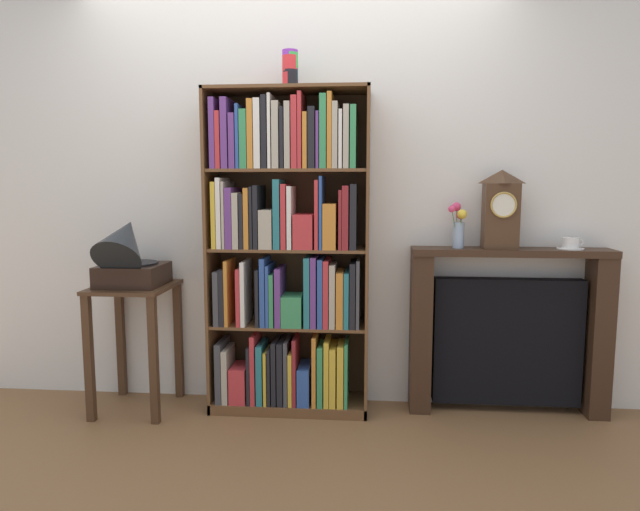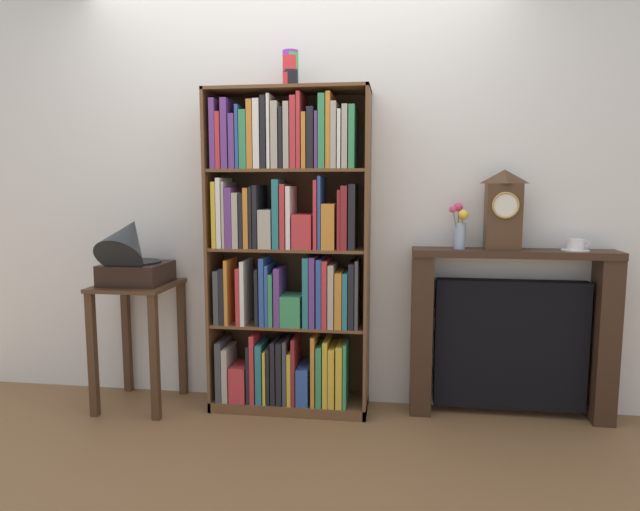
{
  "view_description": "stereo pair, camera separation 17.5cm",
  "coord_description": "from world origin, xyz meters",
  "px_view_note": "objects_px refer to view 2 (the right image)",
  "views": [
    {
      "loc": [
        0.47,
        -3.14,
        1.34
      ],
      "look_at": [
        0.18,
        0.11,
        0.93
      ],
      "focal_mm": 31.79,
      "sensor_mm": 36.0,
      "label": 1
    },
    {
      "loc": [
        0.64,
        -3.12,
        1.34
      ],
      "look_at": [
        0.18,
        0.11,
        0.93
      ],
      "focal_mm": 31.79,
      "sensor_mm": 36.0,
      "label": 2
    }
  ],
  "objects_px": {
    "mantel_clock": "(503,210)",
    "teacup_with_saucer": "(576,246)",
    "cup_stack": "(291,70)",
    "side_table_left": "(139,319)",
    "gramophone": "(131,253)",
    "bookshelf": "(288,258)",
    "fireplace_mantel": "(510,335)",
    "flower_vase": "(460,226)"
  },
  "relations": [
    {
      "from": "flower_vase",
      "to": "teacup_with_saucer",
      "type": "distance_m",
      "value": 0.64
    },
    {
      "from": "gramophone",
      "to": "cup_stack",
      "type": "bearing_deg",
      "value": 9.0
    },
    {
      "from": "gramophone",
      "to": "flower_vase",
      "type": "xyz_separation_m",
      "value": [
        1.89,
        0.19,
        0.17
      ]
    },
    {
      "from": "mantel_clock",
      "to": "teacup_with_saucer",
      "type": "distance_m",
      "value": 0.44
    },
    {
      "from": "cup_stack",
      "to": "flower_vase",
      "type": "height_order",
      "value": "cup_stack"
    },
    {
      "from": "cup_stack",
      "to": "mantel_clock",
      "type": "height_order",
      "value": "cup_stack"
    },
    {
      "from": "gramophone",
      "to": "teacup_with_saucer",
      "type": "bearing_deg",
      "value": 4.43
    },
    {
      "from": "cup_stack",
      "to": "flower_vase",
      "type": "xyz_separation_m",
      "value": [
        0.96,
        0.05,
        -0.87
      ]
    },
    {
      "from": "teacup_with_saucer",
      "to": "fireplace_mantel",
      "type": "bearing_deg",
      "value": 176.87
    },
    {
      "from": "gramophone",
      "to": "mantel_clock",
      "type": "bearing_deg",
      "value": 5.19
    },
    {
      "from": "bookshelf",
      "to": "teacup_with_saucer",
      "type": "distance_m",
      "value": 1.62
    },
    {
      "from": "cup_stack",
      "to": "teacup_with_saucer",
      "type": "xyz_separation_m",
      "value": [
        1.59,
        0.05,
        -0.98
      ]
    },
    {
      "from": "mantel_clock",
      "to": "bookshelf",
      "type": "bearing_deg",
      "value": -177.0
    },
    {
      "from": "side_table_left",
      "to": "flower_vase",
      "type": "bearing_deg",
      "value": 4.02
    },
    {
      "from": "gramophone",
      "to": "teacup_with_saucer",
      "type": "height_order",
      "value": "gramophone"
    },
    {
      "from": "side_table_left",
      "to": "flower_vase",
      "type": "relative_size",
      "value": 2.87
    },
    {
      "from": "mantel_clock",
      "to": "teacup_with_saucer",
      "type": "xyz_separation_m",
      "value": [
        0.39,
        0.0,
        -0.2
      ]
    },
    {
      "from": "mantel_clock",
      "to": "fireplace_mantel",
      "type": "bearing_deg",
      "value": 15.9
    },
    {
      "from": "bookshelf",
      "to": "gramophone",
      "type": "relative_size",
      "value": 3.92
    },
    {
      "from": "side_table_left",
      "to": "gramophone",
      "type": "bearing_deg",
      "value": -90.0
    },
    {
      "from": "side_table_left",
      "to": "bookshelf",
      "type": "bearing_deg",
      "value": 4.24
    },
    {
      "from": "side_table_left",
      "to": "gramophone",
      "type": "relative_size",
      "value": 1.57
    },
    {
      "from": "cup_stack",
      "to": "mantel_clock",
      "type": "xyz_separation_m",
      "value": [
        1.2,
        0.05,
        -0.78
      ]
    },
    {
      "from": "bookshelf",
      "to": "teacup_with_saucer",
      "type": "height_order",
      "value": "bookshelf"
    },
    {
      "from": "cup_stack",
      "to": "side_table_left",
      "type": "xyz_separation_m",
      "value": [
        -0.93,
        -0.08,
        -1.45
      ]
    },
    {
      "from": "gramophone",
      "to": "mantel_clock",
      "type": "xyz_separation_m",
      "value": [
        2.12,
        0.19,
        0.26
      ]
    },
    {
      "from": "flower_vase",
      "to": "bookshelf",
      "type": "bearing_deg",
      "value": -176.18
    },
    {
      "from": "mantel_clock",
      "to": "gramophone",
      "type": "bearing_deg",
      "value": -174.81
    },
    {
      "from": "side_table_left",
      "to": "mantel_clock",
      "type": "height_order",
      "value": "mantel_clock"
    },
    {
      "from": "cup_stack",
      "to": "side_table_left",
      "type": "distance_m",
      "value": 1.72
    },
    {
      "from": "bookshelf",
      "to": "side_table_left",
      "type": "distance_m",
      "value": 0.99
    },
    {
      "from": "cup_stack",
      "to": "teacup_with_saucer",
      "type": "distance_m",
      "value": 1.87
    },
    {
      "from": "bookshelf",
      "to": "fireplace_mantel",
      "type": "distance_m",
      "value": 1.36
    },
    {
      "from": "gramophone",
      "to": "teacup_with_saucer",
      "type": "relative_size",
      "value": 3.21
    },
    {
      "from": "bookshelf",
      "to": "cup_stack",
      "type": "distance_m",
      "value": 1.07
    },
    {
      "from": "bookshelf",
      "to": "fireplace_mantel",
      "type": "bearing_deg",
      "value": 3.73
    },
    {
      "from": "bookshelf",
      "to": "fireplace_mantel",
      "type": "height_order",
      "value": "bookshelf"
    },
    {
      "from": "gramophone",
      "to": "fireplace_mantel",
      "type": "relative_size",
      "value": 0.42
    },
    {
      "from": "fireplace_mantel",
      "to": "mantel_clock",
      "type": "xyz_separation_m",
      "value": [
        -0.07,
        -0.02,
        0.72
      ]
    },
    {
      "from": "fireplace_mantel",
      "to": "flower_vase",
      "type": "xyz_separation_m",
      "value": [
        -0.3,
        -0.02,
        0.63
      ]
    },
    {
      "from": "side_table_left",
      "to": "gramophone",
      "type": "distance_m",
      "value": 0.41
    },
    {
      "from": "side_table_left",
      "to": "cup_stack",
      "type": "bearing_deg",
      "value": 5.23
    }
  ]
}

